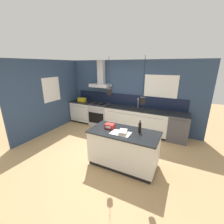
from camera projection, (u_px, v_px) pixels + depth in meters
ground_plane at (100, 150)px, 4.47m from camera, size 16.00×16.00×0.00m
wall_back at (125, 94)px, 5.79m from camera, size 5.60×2.49×2.60m
wall_left at (55, 95)px, 5.72m from camera, size 0.08×3.80×2.60m
counter_run_left at (83, 111)px, 6.59m from camera, size 0.96×0.64×0.91m
counter_run_sink at (136, 120)px, 5.55m from camera, size 2.32×0.64×1.27m
oven_range at (100, 114)px, 6.21m from camera, size 0.79×0.66×0.91m
dishwasher at (178, 127)px, 4.92m from camera, size 0.63×0.65×0.91m
kitchen_island at (123, 148)px, 3.68m from camera, size 1.67×0.83×0.91m
bottle_on_island at (140, 127)px, 3.49m from camera, size 0.07×0.07×0.29m
book_stack at (123, 132)px, 3.45m from camera, size 0.24×0.31×0.07m
red_supply_box at (110, 126)px, 3.73m from camera, size 0.22×0.18×0.11m
paper_pile at (121, 133)px, 3.47m from camera, size 0.46×0.31×0.01m
yellow_toolbox at (82, 100)px, 6.44m from camera, size 0.34×0.18×0.19m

